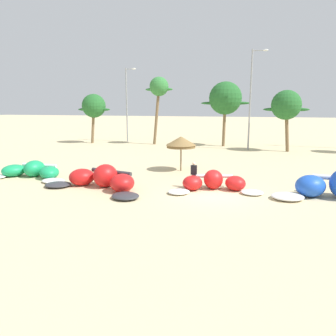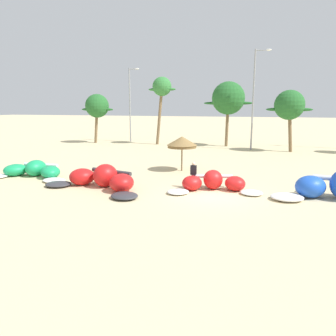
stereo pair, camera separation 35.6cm
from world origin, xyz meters
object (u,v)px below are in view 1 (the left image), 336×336
(lamppost_west_center, at_px, (252,96))
(kite_left, at_px, (101,179))
(beach_umbrella_near_van, at_px, (181,142))
(kite_left_of_center, at_px, (214,183))
(palm_left, at_px, (159,88))
(kite_far_left, at_px, (31,171))
(palm_left_of_gap, at_px, (225,99))
(lamppost_west, at_px, (127,102))
(palm_leftmost, at_px, (94,106))
(person_by_umbrellas, at_px, (194,175))
(palm_center_left, at_px, (286,106))

(lamppost_west_center, bearing_deg, kite_left, -111.95)
(beach_umbrella_near_van, bearing_deg, kite_left_of_center, -57.93)
(palm_left, bearing_deg, kite_left, -81.90)
(kite_far_left, distance_m, lamppost_west_center, 24.45)
(kite_left_of_center, bearing_deg, palm_left_of_gap, 94.18)
(kite_left, bearing_deg, lamppost_west, 108.80)
(kite_left, xyz_separation_m, lamppost_west, (-8.31, 24.41, 4.94))
(kite_left, distance_m, kite_left_of_center, 6.82)
(palm_leftmost, bearing_deg, palm_left_of_gap, 4.23)
(palm_left_of_gap, relative_size, lamppost_west, 0.79)
(kite_left, xyz_separation_m, palm_left, (-3.20, 22.48, 6.55))
(palm_leftmost, xyz_separation_m, palm_left, (8.75, 0.83, 2.23))
(beach_umbrella_near_van, xyz_separation_m, palm_left, (-6.65, 15.95, 4.86))
(palm_left, xyz_separation_m, lamppost_west_center, (11.42, -2.08, -1.06))
(kite_far_left, height_order, palm_left, palm_left)
(kite_left, height_order, kite_left_of_center, kite_left)
(beach_umbrella_near_van, height_order, palm_left_of_gap, palm_left_of_gap)
(person_by_umbrellas, bearing_deg, palm_center_left, 70.53)
(person_by_umbrellas, xyz_separation_m, palm_left_of_gap, (-0.31, 21.33, 4.99))
(kite_far_left, height_order, palm_left_of_gap, palm_left_of_gap)
(person_by_umbrellas, height_order, lamppost_west, lamppost_west)
(person_by_umbrellas, bearing_deg, kite_far_left, -179.27)
(palm_center_left, bearing_deg, person_by_umbrellas, -109.47)
(kite_far_left, height_order, kite_left_of_center, kite_left_of_center)
(palm_left, bearing_deg, kite_left_of_center, -64.92)
(palm_center_left, bearing_deg, beach_umbrella_near_van, -122.27)
(palm_leftmost, bearing_deg, person_by_umbrellas, -49.13)
(kite_left, height_order, palm_center_left, palm_center_left)
(kite_left_of_center, relative_size, person_by_umbrellas, 3.45)
(palm_leftmost, relative_size, lamppost_west, 0.65)
(kite_left, height_order, lamppost_west_center, lamppost_west_center)
(person_by_umbrellas, xyz_separation_m, palm_leftmost, (-17.37, 20.07, 4.05))
(person_by_umbrellas, height_order, palm_left, palm_left)
(lamppost_west, distance_m, lamppost_west_center, 17.02)
(person_by_umbrellas, relative_size, lamppost_west_center, 0.15)
(lamppost_west, bearing_deg, palm_left, -20.65)
(palm_left_of_gap, bearing_deg, kite_left, -102.55)
(palm_leftmost, bearing_deg, kite_far_left, -73.97)
(kite_far_left, xyz_separation_m, palm_center_left, (18.05, 18.51, 4.53))
(kite_far_left, relative_size, beach_umbrella_near_van, 2.51)
(kite_left_of_center, height_order, palm_leftmost, palm_leftmost)
(beach_umbrella_near_van, relative_size, person_by_umbrellas, 1.65)
(kite_far_left, distance_m, palm_center_left, 26.25)
(palm_left, bearing_deg, palm_center_left, -9.57)
(palm_left, xyz_separation_m, lamppost_west, (-5.11, 1.93, -1.61))
(palm_leftmost, xyz_separation_m, lamppost_west, (3.65, 2.76, 0.62))
(palm_center_left, bearing_deg, kite_left, -120.85)
(kite_left, height_order, lamppost_west, lamppost_west)
(kite_left, bearing_deg, palm_left, 98.10)
(palm_left, xyz_separation_m, palm_left_of_gap, (8.30, 0.43, -1.28))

